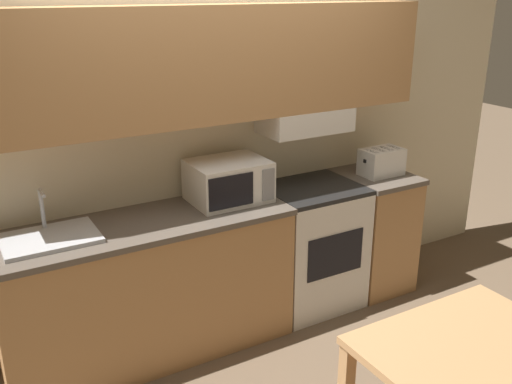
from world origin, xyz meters
The scene contains 9 objects.
ground_plane centered at (0.00, 0.00, 0.00)m, with size 16.00×16.00×0.00m, color brown.
wall_back centered at (0.02, -0.07, 1.51)m, with size 5.29×0.38×2.55m.
lower_counter_main centered at (-0.57, -0.29, 0.45)m, with size 1.77×0.59×0.90m.
lower_counter_right_stub centered at (1.21, -0.29, 0.45)m, with size 0.48×0.59×0.90m.
stove_range centered at (0.65, -0.28, 0.45)m, with size 0.64×0.57×0.90m.
microwave centered at (0.03, -0.22, 1.03)m, with size 0.49×0.39×0.26m.
toaster centered at (1.23, -0.31, 1.00)m, with size 0.32×0.19×0.20m.
sink_basin centered at (-1.10, -0.29, 0.91)m, with size 0.51×0.37×0.26m.
dining_table centered at (0.28, -1.94, 0.63)m, with size 0.92×0.61×0.77m.
Camera 1 is at (-1.54, -3.29, 2.20)m, focal length 40.00 mm.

